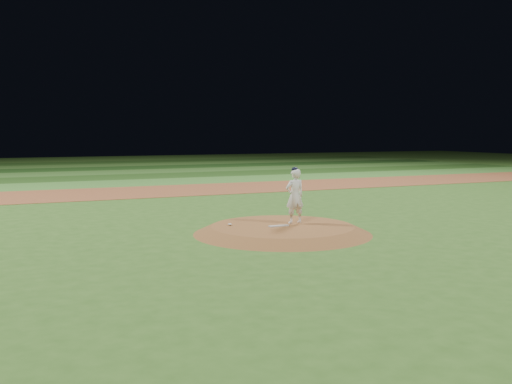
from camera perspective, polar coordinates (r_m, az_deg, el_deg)
name	(u,v)px	position (r m, az deg, el deg)	size (l,w,h in m)	color
ground	(282,234)	(17.68, 2.65, -4.17)	(120.00, 120.00, 0.00)	#33601F
infield_dirt_band	(164,191)	(30.72, -9.16, 0.11)	(70.00, 6.00, 0.02)	brown
outfield_stripe_0	(141,183)	(36.04, -11.41, 0.93)	(70.00, 5.00, 0.02)	#3C792C
outfield_stripe_1	(125,177)	(40.92, -12.95, 1.49)	(70.00, 5.00, 0.02)	#214817
outfield_stripe_2	(112,172)	(45.82, -14.16, 1.92)	(70.00, 5.00, 0.02)	#366825
outfield_stripe_3	(102,169)	(50.74, -15.14, 2.28)	(70.00, 5.00, 0.02)	#1A3E14
outfield_stripe_4	(93,165)	(55.68, -15.94, 2.57)	(70.00, 5.00, 0.02)	#366424
outfield_stripe_5	(86,163)	(60.63, -16.62, 2.81)	(70.00, 5.00, 0.02)	#234A18
pitchers_mound	(282,230)	(17.66, 2.65, -3.77)	(5.50, 5.50, 0.25)	brown
pitching_rubber	(279,226)	(17.47, 2.29, -3.40)	(0.64, 0.16, 0.03)	beige
rosin_bag	(230,224)	(17.63, -2.64, -3.26)	(0.13, 0.13, 0.07)	silver
pitcher_on_mound	(295,196)	(17.98, 3.90, -0.37)	(0.65, 0.44, 1.78)	white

